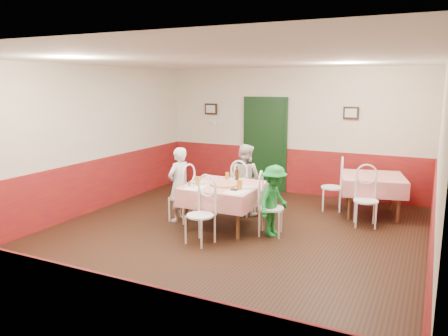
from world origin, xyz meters
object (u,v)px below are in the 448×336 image
at_px(second_table, 372,195).
at_px(glass_c, 227,176).
at_px(glass_b, 239,185).
at_px(chair_second_a, 332,187).
at_px(chair_second_b, 366,201).
at_px(chair_near, 200,216).
at_px(wallet, 234,190).
at_px(pizza, 224,184).
at_px(glass_a, 198,181).
at_px(diner_left, 179,184).
at_px(chair_right, 271,208).
at_px(beer_bottle, 237,174).
at_px(diner_far, 245,179).
at_px(chair_left, 182,197).
at_px(main_table, 224,206).
at_px(diner_right, 274,201).
at_px(chair_far, 244,191).

xyz_separation_m(second_table, glass_c, (-2.32, -1.49, 0.45)).
bearing_deg(glass_b, glass_c, 129.55).
bearing_deg(chair_second_a, chair_second_b, 31.77).
xyz_separation_m(chair_near, wallet, (0.32, 0.56, 0.32)).
distance_m(chair_second_b, pizza, 2.49).
bearing_deg(glass_a, diner_left, 154.97).
relative_size(glass_b, wallet, 1.41).
xyz_separation_m(chair_right, wallet, (-0.53, -0.29, 0.32)).
bearing_deg(pizza, beer_bottle, 83.90).
bearing_deg(diner_far, wallet, 113.74).
relative_size(chair_second_b, pizza, 1.95).
height_order(pizza, beer_bottle, beer_bottle).
relative_size(chair_right, glass_b, 5.80).
bearing_deg(second_table, glass_c, -147.27).
bearing_deg(chair_left, chair_right, 97.06).
bearing_deg(glass_a, chair_second_a, 49.95).
xyz_separation_m(glass_a, beer_bottle, (0.45, 0.62, 0.05)).
height_order(main_table, second_table, same).
distance_m(chair_right, diner_far, 1.26).
relative_size(pizza, glass_c, 3.64).
xyz_separation_m(chair_left, diner_left, (-0.05, -0.00, 0.22)).
bearing_deg(glass_c, diner_far, 74.76).
xyz_separation_m(glass_a, glass_b, (0.76, 0.03, 0.00)).
bearing_deg(chair_second_a, wallet, -40.05).
relative_size(glass_b, diner_right, 0.13).
height_order(chair_right, glass_a, glass_a).
distance_m(chair_left, glass_c, 0.91).
bearing_deg(chair_far, second_table, -147.83).
xyz_separation_m(glass_b, beer_bottle, (-0.32, 0.59, 0.04)).
bearing_deg(diner_far, chair_second_b, -165.16).
relative_size(chair_right, diner_far, 0.67).
relative_size(chair_left, chair_second_a, 1.00).
xyz_separation_m(chair_far, pizza, (0.03, -0.89, 0.33)).
bearing_deg(chair_left, chair_second_b, 117.69).
bearing_deg(chair_far, chair_right, 141.70).
bearing_deg(pizza, glass_b, -26.35).
relative_size(second_table, chair_second_b, 1.24).
bearing_deg(beer_bottle, glass_b, -62.00).
bearing_deg(pizza, chair_right, 3.31).
bearing_deg(main_table, chair_second_a, 53.03).
bearing_deg(main_table, diner_far, 90.25).
bearing_deg(diner_far, diner_right, 143.50).
distance_m(chair_left, diner_right, 1.76).
bearing_deg(glass_a, chair_left, 152.68).
height_order(chair_far, chair_second_a, same).
bearing_deg(diner_far, second_table, -147.11).
distance_m(chair_left, beer_bottle, 1.08).
bearing_deg(beer_bottle, main_table, -100.99).
relative_size(chair_near, glass_b, 5.80).
distance_m(diner_far, diner_right, 1.28).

